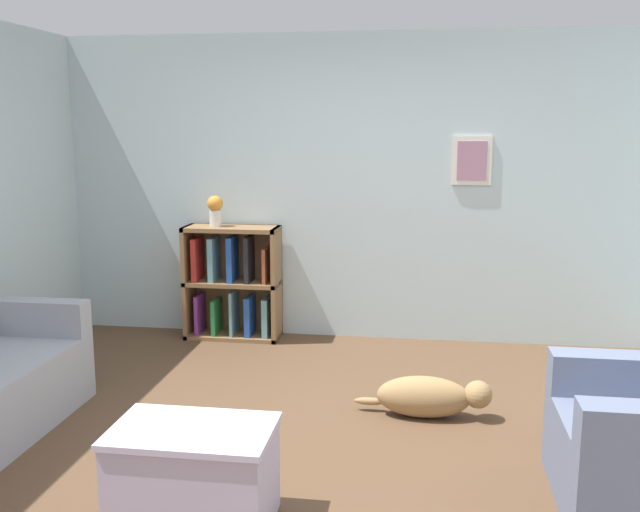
# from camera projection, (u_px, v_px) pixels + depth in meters

# --- Properties ---
(ground_plane) EXTENTS (14.00, 14.00, 0.00)m
(ground_plane) POSITION_uv_depth(u_px,v_px,m) (310.00, 445.00, 4.16)
(ground_plane) COLOR brown
(wall_back) EXTENTS (5.60, 0.13, 2.60)m
(wall_back) POSITION_uv_depth(u_px,v_px,m) (352.00, 189.00, 6.11)
(wall_back) COLOR silver
(wall_back) RESTS_ON ground_plane
(bookshelf) EXTENTS (0.82, 0.32, 0.98)m
(bookshelf) POSITION_uv_depth(u_px,v_px,m) (233.00, 283.00, 6.20)
(bookshelf) COLOR olive
(bookshelf) RESTS_ON ground_plane
(coffee_table) EXTENTS (0.74, 0.48, 0.48)m
(coffee_table) POSITION_uv_depth(u_px,v_px,m) (194.00, 473.00, 3.29)
(coffee_table) COLOR #BCB2D1
(coffee_table) RESTS_ON ground_plane
(dog) EXTENTS (0.88, 0.24, 0.27)m
(dog) POSITION_uv_depth(u_px,v_px,m) (429.00, 397.00, 4.53)
(dog) COLOR #9E7A4C
(dog) RESTS_ON ground_plane
(vase) EXTENTS (0.13, 0.13, 0.26)m
(vase) POSITION_uv_depth(u_px,v_px,m) (215.00, 209.00, 6.09)
(vase) COLOR silver
(vase) RESTS_ON bookshelf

